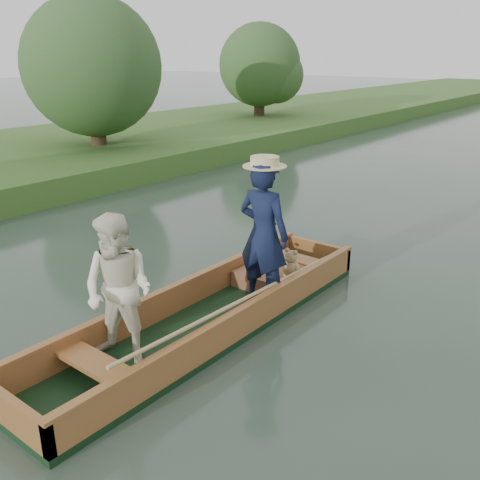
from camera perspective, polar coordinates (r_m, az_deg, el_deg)
The scene contains 3 objects.
ground at distance 6.48m, azimuth -3.35°, elevation -9.34°, with size 120.00×120.00×0.00m, color #283D30.
trees_far at distance 15.81m, azimuth 8.27°, elevation 17.37°, with size 22.73×12.20×4.59m.
punt at distance 6.19m, azimuth -3.67°, elevation -4.57°, with size 1.17×5.00×1.95m.
Camera 1 is at (3.83, -4.19, 3.13)m, focal length 40.00 mm.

